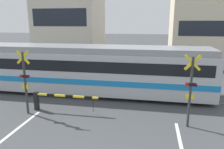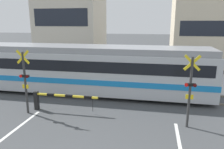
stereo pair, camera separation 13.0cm
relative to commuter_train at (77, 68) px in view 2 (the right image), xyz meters
name	(u,v)px [view 2 (the right image)]	position (x,y,z in m)	size (l,w,h in m)	color
rail_track_near	(114,97)	(2.59, -0.72, -1.58)	(50.00, 0.10, 0.08)	#6B6051
rail_track_far	(118,90)	(2.59, 0.72, -1.58)	(50.00, 0.10, 0.08)	#6B6051
commuter_train	(77,68)	(0.00, 0.00, 0.00)	(16.70, 2.88, 3.02)	#B7BCC1
crossing_barrier_near	(52,98)	(-0.17, -3.26, -0.95)	(3.41, 0.20, 0.97)	black
crossing_barrier_far	(160,76)	(5.36, 2.64, -0.95)	(3.41, 0.20, 0.97)	black
crossing_signal_left	(25,79)	(-1.24, -3.78, 0.14)	(0.68, 0.15, 3.19)	#333333
crossing_signal_right	(190,88)	(6.43, -3.78, 0.14)	(0.68, 0.15, 3.19)	#333333
building_left_of_street	(72,22)	(-4.91, 11.87, 2.85)	(7.03, 6.09, 8.95)	beige
building_right_of_street	(202,31)	(9.69, 11.87, 1.90)	(6.22, 6.09, 7.04)	beige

